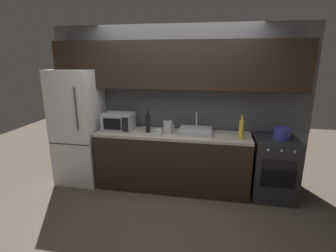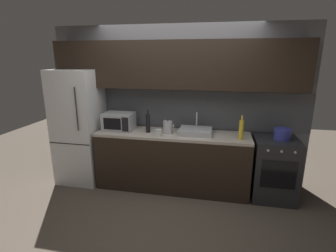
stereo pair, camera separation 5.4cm
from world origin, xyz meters
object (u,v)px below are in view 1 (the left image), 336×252
(mug_clear, at_px, (158,133))
(cooking_pot, at_px, (282,133))
(wine_bottle_dark, at_px, (148,123))
(oven_range, at_px, (274,168))
(wine_bottle_yellow, at_px, (241,129))
(microwave, at_px, (119,121))
(refrigerator, at_px, (79,127))
(kettle, at_px, (168,127))

(mug_clear, relative_size, cooking_pot, 0.44)
(wine_bottle_dark, distance_m, mug_clear, 0.28)
(oven_range, relative_size, wine_bottle_dark, 2.59)
(oven_range, distance_m, wine_bottle_dark, 1.96)
(wine_bottle_yellow, xyz_separation_m, mug_clear, (-1.16, -0.09, -0.09))
(microwave, height_order, cooking_pot, microwave)
(oven_range, xyz_separation_m, microwave, (-2.36, 0.02, 0.58))
(mug_clear, distance_m, cooking_pot, 1.74)
(microwave, xyz_separation_m, wine_bottle_yellow, (1.85, -0.14, 0.01))
(wine_bottle_yellow, distance_m, mug_clear, 1.17)
(microwave, relative_size, wine_bottle_yellow, 1.34)
(refrigerator, xyz_separation_m, cooking_pot, (3.10, 0.00, 0.06))
(microwave, bearing_deg, wine_bottle_dark, -6.55)
(microwave, relative_size, wine_bottle_dark, 1.32)
(refrigerator, bearing_deg, microwave, 1.55)
(wine_bottle_dark, xyz_separation_m, mug_clear, (0.20, -0.17, -0.09))
(kettle, relative_size, cooking_pot, 0.93)
(oven_range, distance_m, cooking_pot, 0.53)
(wine_bottle_yellow, height_order, cooking_pot, wine_bottle_yellow)
(refrigerator, relative_size, microwave, 3.98)
(refrigerator, height_order, wine_bottle_dark, refrigerator)
(mug_clear, height_order, cooking_pot, cooking_pot)
(microwave, relative_size, mug_clear, 4.51)
(oven_range, relative_size, wine_bottle_yellow, 2.62)
(oven_range, height_order, wine_bottle_dark, wine_bottle_dark)
(microwave, distance_m, wine_bottle_dark, 0.49)
(refrigerator, distance_m, mug_clear, 1.39)
(wine_bottle_dark, xyz_separation_m, wine_bottle_yellow, (1.36, -0.09, -0.00))
(microwave, height_order, wine_bottle_dark, wine_bottle_dark)
(kettle, bearing_deg, wine_bottle_dark, -179.07)
(refrigerator, height_order, cooking_pot, refrigerator)
(kettle, distance_m, mug_clear, 0.21)
(refrigerator, xyz_separation_m, wine_bottle_dark, (1.17, -0.04, 0.13))
(kettle, bearing_deg, mug_clear, -120.44)
(refrigerator, distance_m, cooking_pot, 3.10)
(oven_range, xyz_separation_m, wine_bottle_yellow, (-0.51, -0.12, 0.59))
(microwave, relative_size, kettle, 2.14)
(mug_clear, bearing_deg, microwave, 161.60)
(oven_range, relative_size, microwave, 1.96)
(wine_bottle_dark, relative_size, cooking_pot, 1.51)
(wine_bottle_dark, bearing_deg, cooking_pot, 1.12)
(kettle, bearing_deg, oven_range, 1.15)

